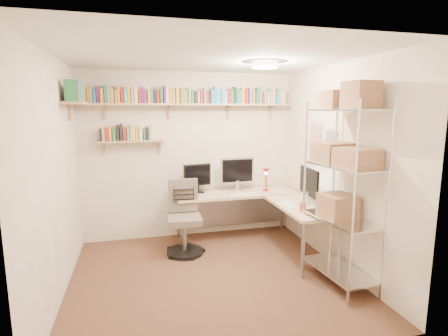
% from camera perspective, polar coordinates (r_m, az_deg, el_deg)
% --- Properties ---
extents(ground, '(3.20, 3.20, 0.00)m').
position_cam_1_polar(ground, '(4.31, -2.13, -17.34)').
color(ground, '#4C3420').
rests_on(ground, ground).
extents(room_shell, '(3.24, 3.04, 2.52)m').
position_cam_1_polar(room_shell, '(3.87, -2.21, 3.60)').
color(room_shell, beige).
rests_on(room_shell, ground).
extents(wall_shelves, '(3.12, 1.09, 0.80)m').
position_cam_1_polar(wall_shelves, '(5.07, -10.20, 10.30)').
color(wall_shelves, tan).
rests_on(wall_shelves, ground).
extents(corner_desk, '(1.88, 1.80, 1.22)m').
position_cam_1_polar(corner_desk, '(5.10, 3.22, -4.67)').
color(corner_desk, beige).
rests_on(corner_desk, ground).
extents(office_chair, '(0.53, 0.54, 1.00)m').
position_cam_1_polar(office_chair, '(4.86, -6.50, -8.86)').
color(office_chair, black).
rests_on(office_chair, ground).
extents(wire_rack, '(0.51, 0.92, 2.22)m').
position_cam_1_polar(wire_rack, '(3.96, 18.90, 1.59)').
color(wire_rack, silver).
rests_on(wire_rack, ground).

